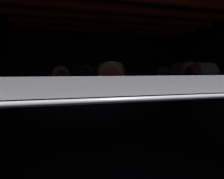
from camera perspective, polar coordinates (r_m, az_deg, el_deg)
name	(u,v)px	position (r cm, az deg, el deg)	size (l,w,h in cm)	color
ground_plane	(117,169)	(42.12, 1.86, -27.31)	(60.09, 47.92, 1.20)	black
oven_wall_back	(102,82)	(57.87, -3.54, 2.60)	(60.09, 1.20, 37.32)	black
oven_ceiling	(118,0)	(37.72, 2.13, 30.07)	(60.09, 47.92, 1.20)	black
heating_element	(118,18)	(36.48, 2.10, 24.92)	(46.15, 21.66, 1.63)	maroon
oven_rack_mid	(117,83)	(34.85, 2.00, 2.58)	(54.81, 44.61, 0.53)	slate
baking_tray_mid	(117,79)	(34.80, 2.00, 3.77)	(47.69, 38.86, 1.93)	gray
pig_in_blanket_mid_0	(110,73)	(30.08, -0.66, 6.02)	(2.73, 5.75, 2.47)	beige
pig_in_blanket_mid_1	(163,72)	(47.06, 18.15, 6.32)	(5.25, 3.65, 2.87)	beige
pig_in_blanket_mid_2	(184,71)	(31.27, 24.93, 6.17)	(3.67, 6.07, 3.30)	beige
pig_in_blanket_mid_3	(80,71)	(48.19, -11.60, 6.73)	(4.60, 4.93, 3.20)	beige
pig_in_blanket_mid_4	(112,73)	(19.43, 0.10, 5.95)	(3.72, 5.69, 2.83)	beige
pig_in_blanket_mid_5	(202,72)	(27.12, 30.28, 5.47)	(4.88, 3.11, 2.98)	beige
pig_in_blanket_mid_6	(90,71)	(42.66, -8.18, 6.82)	(4.83, 5.92, 3.27)	beige
pig_in_blanket_mid_7	(111,72)	(25.00, -0.30, 6.53)	(4.51, 4.29, 3.10)	beige
pig_in_blanket_mid_8	(60,74)	(26.83, -18.54, 5.55)	(3.22, 6.50, 2.49)	beige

